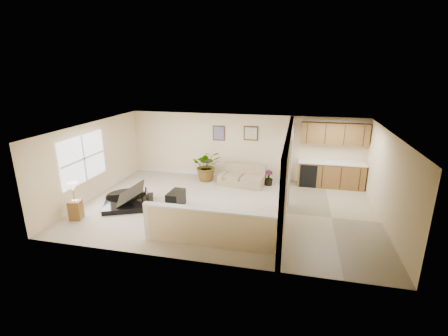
% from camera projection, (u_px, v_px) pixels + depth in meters
% --- Properties ---
extents(floor, '(9.00, 9.00, 0.00)m').
position_uv_depth(floor, '(226.00, 208.00, 10.09)').
color(floor, '#C3B198').
rests_on(floor, ground).
extents(back_wall, '(9.00, 0.04, 2.50)m').
position_uv_depth(back_wall, '(243.00, 147.00, 12.52)').
color(back_wall, beige).
rests_on(back_wall, floor).
extents(front_wall, '(9.00, 0.04, 2.50)m').
position_uv_depth(front_wall, '(196.00, 211.00, 6.93)').
color(front_wall, beige).
rests_on(front_wall, floor).
extents(left_wall, '(0.04, 6.00, 2.50)m').
position_uv_depth(left_wall, '(93.00, 160.00, 10.69)').
color(left_wall, beige).
rests_on(left_wall, floor).
extents(right_wall, '(0.04, 6.00, 2.50)m').
position_uv_depth(right_wall, '(388.00, 181.00, 8.76)').
color(right_wall, beige).
rests_on(right_wall, floor).
extents(ceiling, '(9.00, 6.00, 0.04)m').
position_uv_depth(ceiling, '(226.00, 128.00, 9.35)').
color(ceiling, silver).
rests_on(ceiling, back_wall).
extents(kitchen_vinyl, '(2.70, 6.00, 0.01)m').
position_uv_depth(kitchen_vinyl, '(332.00, 218.00, 9.42)').
color(kitchen_vinyl, tan).
rests_on(kitchen_vinyl, floor).
extents(interior_partition, '(0.18, 5.99, 2.50)m').
position_uv_depth(interior_partition, '(287.00, 172.00, 9.58)').
color(interior_partition, beige).
rests_on(interior_partition, floor).
extents(pony_half_wall, '(3.42, 0.22, 1.00)m').
position_uv_depth(pony_half_wall, '(208.00, 227.00, 7.78)').
color(pony_half_wall, beige).
rests_on(pony_half_wall, floor).
extents(left_window, '(0.05, 2.15, 1.45)m').
position_uv_depth(left_window, '(83.00, 159.00, 10.16)').
color(left_window, white).
rests_on(left_window, left_wall).
extents(wall_art_left, '(0.48, 0.04, 0.58)m').
position_uv_depth(wall_art_left, '(219.00, 133.00, 12.54)').
color(wall_art_left, '#3C2816').
rests_on(wall_art_left, back_wall).
extents(wall_mirror, '(0.55, 0.04, 0.55)m').
position_uv_depth(wall_mirror, '(251.00, 133.00, 12.26)').
color(wall_mirror, '#3C2816').
rests_on(wall_mirror, back_wall).
extents(kitchen_cabinets, '(2.36, 0.65, 2.33)m').
position_uv_depth(kitchen_cabinets, '(329.00, 163.00, 11.70)').
color(kitchen_cabinets, brown).
rests_on(kitchen_cabinets, floor).
extents(piano, '(2.14, 2.09, 1.41)m').
position_uv_depth(piano, '(129.00, 187.00, 10.21)').
color(piano, black).
rests_on(piano, floor).
extents(piano_bench, '(0.41, 0.77, 0.50)m').
position_uv_depth(piano_bench, '(176.00, 199.00, 10.11)').
color(piano_bench, black).
rests_on(piano_bench, floor).
extents(loveseat, '(1.75, 1.13, 0.94)m').
position_uv_depth(loveseat, '(242.00, 175.00, 12.05)').
color(loveseat, tan).
rests_on(loveseat, floor).
extents(accent_table, '(0.49, 0.49, 0.71)m').
position_uv_depth(accent_table, '(207.00, 167.00, 12.72)').
color(accent_table, black).
rests_on(accent_table, floor).
extents(palm_plant, '(1.32, 1.23, 1.19)m').
position_uv_depth(palm_plant, '(207.00, 166.00, 12.41)').
color(palm_plant, black).
rests_on(palm_plant, floor).
extents(small_plant, '(0.37, 0.37, 0.56)m').
position_uv_depth(small_plant, '(269.00, 179.00, 12.00)').
color(small_plant, black).
rests_on(small_plant, floor).
extents(lamp_stand, '(0.39, 0.39, 1.10)m').
position_uv_depth(lamp_stand, '(75.00, 204.00, 9.22)').
color(lamp_stand, brown).
rests_on(lamp_stand, floor).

